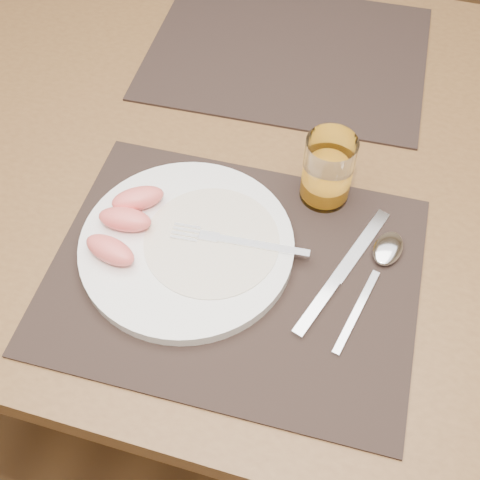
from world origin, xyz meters
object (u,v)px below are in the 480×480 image
Objects in this scene: placemat_near at (234,273)px; plate at (187,246)px; juice_glass at (327,172)px; knife at (336,280)px; table at (260,184)px; fork at (228,240)px; placemat_far at (288,52)px; spoon at (384,257)px.

plate is (-0.07, 0.02, 0.01)m from placemat_near.
knife is at bearing -72.49° from juice_glass.
placemat_near is (0.02, -0.22, 0.09)m from table.
juice_glass is (0.10, 0.12, 0.03)m from fork.
fork is (0.02, -0.41, 0.02)m from placemat_far.
fork reaches higher than placemat_near.
knife is 2.14× the size of juice_glass.
fork is 0.14m from knife.
juice_glass is at bearing -32.46° from table.
placemat_far is at bearing 110.92° from knife.
fork is 1.76× the size of juice_glass.
juice_glass is (-0.09, 0.08, 0.04)m from spoon.
spoon is at bearing -60.35° from placemat_far.
placemat_near is at bearing -84.04° from table.
knife is (0.15, -0.20, 0.09)m from table.
table is 0.26m from knife.
knife is at bearing -136.74° from spoon.
knife reaches higher than table.
placemat_near is at bearing -14.15° from plate.
spoon reaches higher than table.
table is 14.04× the size of juice_glass.
fork is at bearing 17.79° from plate.
juice_glass is (0.08, 0.15, 0.05)m from placemat_near.
knife is 0.15m from juice_glass.
placemat_near is 2.36× the size of spoon.
placemat_near is 1.00× the size of placemat_far.
table is 5.19× the size of plate.
spoon is (0.24, 0.05, -0.00)m from plate.
placemat_far is 0.31m from juice_glass.
placemat_far is 1.67× the size of plate.
knife is at bearing 9.77° from placemat_near.
spoon is (0.05, 0.05, 0.00)m from knife.
placemat_far is at bearing 119.65° from spoon.
spoon is (0.20, -0.15, 0.09)m from table.
placemat_near is 4.51× the size of juice_glass.
fork is (-0.02, 0.03, 0.02)m from placemat_near.
juice_glass reaches higher than placemat_near.
juice_glass is at bearing 42.66° from plate.
juice_glass is at bearing 107.51° from knife.
placemat_far is at bearing 94.79° from placemat_near.
placemat_far is 2.36× the size of spoon.
placemat_near and placemat_far have the same top height.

